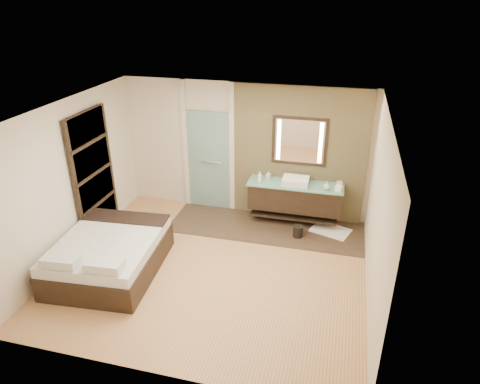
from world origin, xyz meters
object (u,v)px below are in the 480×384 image
(vanity, at_px, (295,197))
(mirror_unit, at_px, (300,141))
(waste_bin, at_px, (298,231))
(bed, at_px, (109,255))

(vanity, distance_m, mirror_unit, 1.10)
(vanity, bearing_deg, waste_bin, -73.54)
(bed, bearing_deg, waste_bin, 27.86)
(bed, relative_size, waste_bin, 8.76)
(vanity, relative_size, bed, 0.89)
(mirror_unit, bearing_deg, waste_bin, -78.45)
(bed, distance_m, waste_bin, 3.44)
(mirror_unit, distance_m, waste_bin, 1.72)
(bed, bearing_deg, mirror_unit, 39.09)
(vanity, height_order, mirror_unit, mirror_unit)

